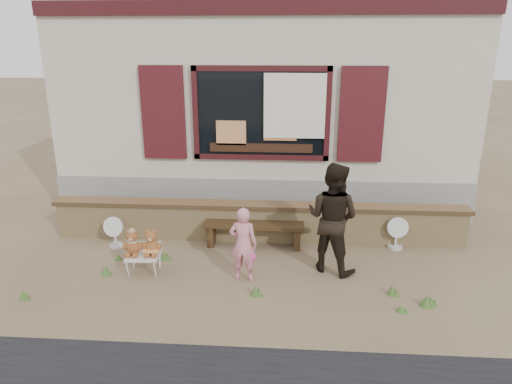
# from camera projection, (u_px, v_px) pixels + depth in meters

# --- Properties ---
(ground) EXTENTS (80.00, 80.00, 0.00)m
(ground) POSITION_uv_depth(u_px,v_px,m) (253.00, 266.00, 7.03)
(ground) COLOR brown
(ground) RESTS_ON ground
(shopfront) EXTENTS (8.04, 5.13, 4.00)m
(shopfront) POSITION_uv_depth(u_px,v_px,m) (267.00, 100.00, 10.67)
(shopfront) COLOR #B9AB95
(shopfront) RESTS_ON ground
(brick_wall) EXTENTS (7.10, 0.36, 0.67)m
(brick_wall) POSITION_uv_depth(u_px,v_px,m) (258.00, 221.00, 7.87)
(brick_wall) COLOR tan
(brick_wall) RESTS_ON ground
(bench) EXTENTS (1.66, 0.39, 0.42)m
(bench) POSITION_uv_depth(u_px,v_px,m) (254.00, 229.00, 7.61)
(bench) COLOR #2F2010
(bench) RESTS_ON ground
(folding_chair) EXTENTS (0.50, 0.45, 0.29)m
(folding_chair) POSITION_uv_depth(u_px,v_px,m) (143.00, 256.00, 6.76)
(folding_chair) COLOR silver
(folding_chair) RESTS_ON ground
(teddy_bear_left) EXTENTS (0.31, 0.27, 0.40)m
(teddy_bear_left) POSITION_uv_depth(u_px,v_px,m) (133.00, 242.00, 6.69)
(teddy_bear_left) COLOR brown
(teddy_bear_left) RESTS_ON folding_chair
(teddy_bear_right) EXTENTS (0.31, 0.27, 0.40)m
(teddy_bear_right) POSITION_uv_depth(u_px,v_px,m) (152.00, 242.00, 6.69)
(teddy_bear_right) COLOR brown
(teddy_bear_right) RESTS_ON folding_chair
(child) EXTENTS (0.43, 0.30, 1.10)m
(child) POSITION_uv_depth(u_px,v_px,m) (243.00, 244.00, 6.46)
(child) COLOR pink
(child) RESTS_ON ground
(adult) EXTENTS (1.01, 0.95, 1.66)m
(adult) POSITION_uv_depth(u_px,v_px,m) (332.00, 218.00, 6.67)
(adult) COLOR black
(adult) RESTS_ON ground
(fan_left) EXTENTS (0.34, 0.23, 0.54)m
(fan_left) POSITION_uv_depth(u_px,v_px,m) (115.00, 232.00, 7.61)
(fan_left) COLOR silver
(fan_left) RESTS_ON ground
(fan_right) EXTENTS (0.35, 0.24, 0.56)m
(fan_right) POSITION_uv_depth(u_px,v_px,m) (396.00, 232.00, 7.55)
(fan_right) COLOR silver
(fan_right) RESTS_ON ground
(grass_tufts) EXTENTS (5.53, 1.56, 0.16)m
(grass_tufts) POSITION_uv_depth(u_px,v_px,m) (262.00, 281.00, 6.43)
(grass_tufts) COLOR #416227
(grass_tufts) RESTS_ON ground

